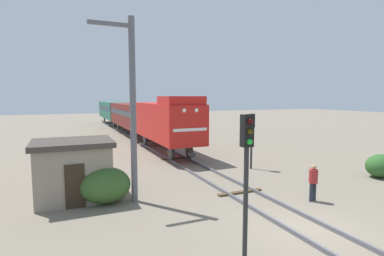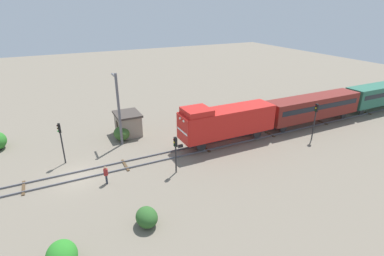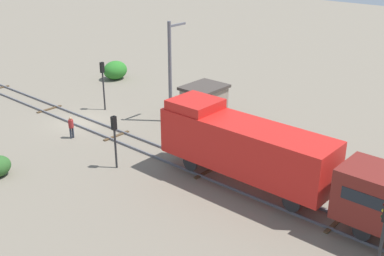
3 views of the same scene
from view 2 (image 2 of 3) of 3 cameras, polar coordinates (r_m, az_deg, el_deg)
ground_plane at (r=30.01m, az=-20.92°, el=-8.59°), size 160.76×160.76×0.00m
railway_track at (r=29.98m, az=-20.94°, el=-8.46°), size 2.40×107.18×0.16m
locomotive at (r=33.48m, az=6.49°, el=1.38°), size 2.90×11.60×4.60m
passenger_car_leading at (r=41.99m, az=22.06°, el=3.87°), size 2.84×14.00×3.66m
passenger_car_trailing at (r=53.55m, az=32.73°, el=5.70°), size 2.84×14.00×3.66m
traffic_signal_near at (r=31.61m, az=-23.74°, el=-1.44°), size 0.32×0.34×4.25m
traffic_signal_mid at (r=27.51m, az=-3.16°, el=-3.87°), size 0.32×0.34×3.63m
traffic_signal_far at (r=37.01m, az=22.45°, el=2.27°), size 0.32×0.34×4.37m
worker_near_track at (r=27.62m, az=-16.09°, el=-8.35°), size 0.38×0.38×1.70m
catenary_mast at (r=33.53m, az=-13.80°, el=3.70°), size 1.94×0.28×8.15m
relay_hut at (r=37.05m, az=-12.09°, el=0.83°), size 3.50×2.90×2.74m
bush_near at (r=20.98m, az=-23.55°, el=-21.41°), size 2.24×1.83×1.63m
bush_mid at (r=35.90m, az=-13.26°, el=-1.01°), size 2.21×1.81×1.61m
bush_back at (r=22.51m, az=-8.62°, el=-16.44°), size 1.89×1.54×1.37m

